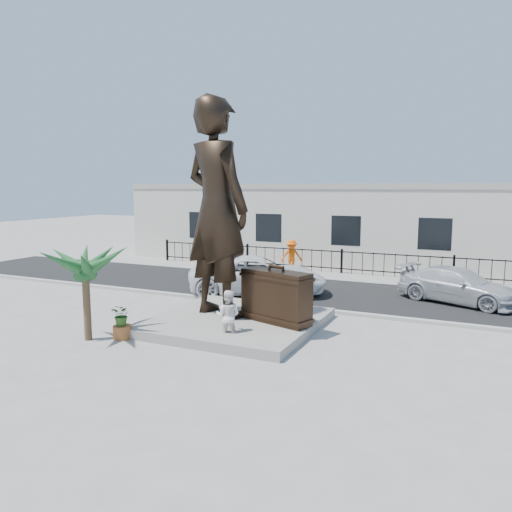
% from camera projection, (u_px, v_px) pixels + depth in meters
% --- Properties ---
extents(ground, '(100.00, 100.00, 0.00)m').
position_uv_depth(ground, '(228.00, 341.00, 14.78)').
color(ground, '#9E9991').
rests_on(ground, ground).
extents(street, '(40.00, 7.00, 0.01)m').
position_uv_depth(street, '(313.00, 290.00, 21.98)').
color(street, black).
rests_on(street, ground).
extents(curb, '(40.00, 0.25, 0.12)m').
position_uv_depth(curb, '(284.00, 306.00, 18.82)').
color(curb, '#A5A399').
rests_on(curb, ground).
extents(far_sidewalk, '(40.00, 2.50, 0.02)m').
position_uv_depth(far_sidewalk, '(337.00, 276.00, 25.58)').
color(far_sidewalk, '#9E9991').
rests_on(far_sidewalk, ground).
extents(plinth, '(5.20, 5.20, 0.30)m').
position_uv_depth(plinth, '(236.00, 322.00, 16.32)').
color(plinth, gray).
rests_on(plinth, ground).
extents(fence, '(22.00, 0.10, 1.20)m').
position_uv_depth(fence, '(342.00, 262.00, 26.22)').
color(fence, black).
rests_on(fence, ground).
extents(building, '(28.00, 7.00, 4.40)m').
position_uv_depth(building, '(361.00, 226.00, 29.77)').
color(building, silver).
rests_on(building, ground).
extents(statue, '(3.02, 2.50, 7.10)m').
position_uv_depth(statue, '(217.00, 208.00, 16.19)').
color(statue, black).
rests_on(statue, plinth).
extents(suitcase, '(2.45, 1.42, 1.64)m').
position_uv_depth(suitcase, '(276.00, 297.00, 15.66)').
color(suitcase, black).
rests_on(suitcase, plinth).
extents(tourist, '(0.86, 0.74, 1.54)m').
position_uv_depth(tourist, '(228.00, 316.00, 14.69)').
color(tourist, white).
rests_on(tourist, ground).
extents(car_white, '(6.33, 4.67, 1.60)m').
position_uv_depth(car_white, '(258.00, 275.00, 21.12)').
color(car_white, white).
rests_on(car_white, street).
extents(car_silver, '(5.07, 3.48, 1.36)m').
position_uv_depth(car_silver, '(459.00, 286.00, 19.56)').
color(car_silver, '#BBBDC0').
rests_on(car_silver, street).
extents(worker, '(1.31, 1.09, 1.76)m').
position_uv_depth(worker, '(292.00, 256.00, 26.26)').
color(worker, '#F85F0D').
rests_on(worker, far_sidewalk).
extents(palm_tree, '(1.80, 1.80, 3.20)m').
position_uv_depth(palm_tree, '(89.00, 340.00, 14.93)').
color(palm_tree, '#1C4D22').
rests_on(palm_tree, ground).
extents(planter, '(0.56, 0.56, 0.40)m').
position_uv_depth(planter, '(122.00, 332.00, 15.02)').
color(planter, '#9E582A').
rests_on(planter, ground).
extents(shrub, '(0.63, 0.56, 0.66)m').
position_uv_depth(shrub, '(122.00, 315.00, 14.95)').
color(shrub, '#2F5B1D').
rests_on(shrub, planter).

